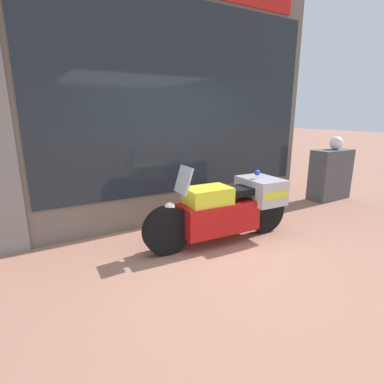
% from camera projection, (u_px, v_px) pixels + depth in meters
% --- Properties ---
extents(ground_plane, '(60.00, 60.00, 0.00)m').
position_uv_depth(ground_plane, '(229.00, 266.00, 3.77)').
color(ground_plane, '#9E6B56').
extents(shop_building, '(6.03, 0.55, 4.03)m').
position_uv_depth(shop_building, '(136.00, 103.00, 4.73)').
color(shop_building, '#6B6056').
rests_on(shop_building, ground).
extents(window_display, '(4.70, 0.30, 2.07)m').
position_uv_depth(window_display, '(179.00, 190.00, 5.52)').
color(window_display, slate).
rests_on(window_display, ground).
extents(paramedic_motorcycle, '(2.38, 0.73, 1.19)m').
position_uv_depth(paramedic_motorcycle, '(230.00, 207.00, 4.43)').
color(paramedic_motorcycle, black).
rests_on(paramedic_motorcycle, ground).
extents(utility_cabinet, '(0.95, 0.44, 1.10)m').
position_uv_depth(utility_cabinet, '(330.00, 175.00, 6.63)').
color(utility_cabinet, '#4C4C51').
rests_on(utility_cabinet, ground).
extents(white_helmet, '(0.28, 0.28, 0.28)m').
position_uv_depth(white_helmet, '(336.00, 143.00, 6.50)').
color(white_helmet, white).
rests_on(white_helmet, utility_cabinet).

